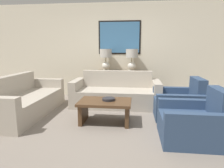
{
  "coord_description": "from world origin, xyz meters",
  "views": [
    {
      "loc": [
        0.48,
        -3.26,
        1.4
      ],
      "look_at": [
        -0.03,
        0.91,
        0.65
      ],
      "focal_mm": 32.0,
      "sensor_mm": 36.0,
      "label": 1
    }
  ],
  "objects": [
    {
      "name": "table_lamp_left",
      "position": [
        -0.36,
        2.22,
        1.15
      ],
      "size": [
        0.33,
        0.33,
        0.6
      ],
      "color": "silver",
      "rests_on": "console_table"
    },
    {
      "name": "armchair_near_camera",
      "position": [
        1.39,
        -0.21,
        0.27
      ],
      "size": [
        0.95,
        0.91,
        0.81
      ],
      "color": "navy",
      "rests_on": "ground_plane"
    },
    {
      "name": "couch_by_back_wall",
      "position": [
        0.0,
        1.53,
        0.29
      ],
      "size": [
        2.13,
        0.89,
        0.83
      ],
      "color": "#ADA393",
      "rests_on": "ground_plane"
    },
    {
      "name": "ground_plane",
      "position": [
        0.0,
        0.0,
        0.0
      ],
      "size": [
        20.0,
        20.0,
        0.0
      ],
      "primitive_type": "plane",
      "color": "slate"
    },
    {
      "name": "armchair_near_back_wall",
      "position": [
        1.39,
        0.87,
        0.27
      ],
      "size": [
        0.95,
        0.91,
        0.81
      ],
      "color": "navy",
      "rests_on": "ground_plane"
    },
    {
      "name": "couch_by_side",
      "position": [
        -1.87,
        0.59,
        0.29
      ],
      "size": [
        0.89,
        2.13,
        0.83
      ],
      "color": "#ADA393",
      "rests_on": "ground_plane"
    },
    {
      "name": "back_wall",
      "position": [
        0.0,
        2.49,
        1.33
      ],
      "size": [
        8.26,
        0.12,
        2.65
      ],
      "color": "beige",
      "rests_on": "ground_plane"
    },
    {
      "name": "decorative_bowl",
      "position": [
        -0.03,
        0.36,
        0.46
      ],
      "size": [
        0.24,
        0.24,
        0.05
      ],
      "color": "#232328",
      "rests_on": "coffee_table"
    },
    {
      "name": "table_lamp_right",
      "position": [
        0.36,
        2.22,
        1.15
      ],
      "size": [
        0.33,
        0.33,
        0.6
      ],
      "color": "silver",
      "rests_on": "console_table"
    },
    {
      "name": "coffee_table",
      "position": [
        -0.09,
        0.33,
        0.31
      ],
      "size": [
        0.98,
        0.65,
        0.43
      ],
      "color": "#4C331E",
      "rests_on": "ground_plane"
    },
    {
      "name": "console_table",
      "position": [
        0.0,
        2.22,
        0.39
      ],
      "size": [
        1.25,
        0.4,
        0.79
      ],
      "color": "brown",
      "rests_on": "ground_plane"
    }
  ]
}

